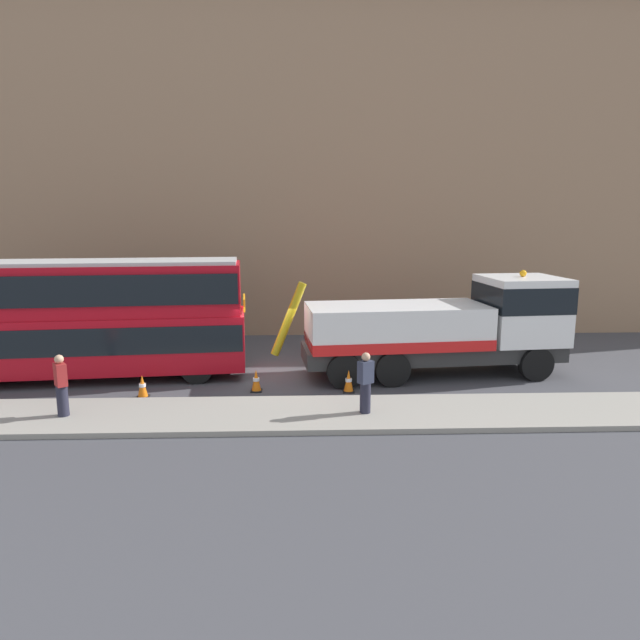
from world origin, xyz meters
name	(u,v)px	position (x,y,z in m)	size (l,w,h in m)	color
ground_plane	(274,375)	(0.00, 0.00, 0.00)	(120.00, 120.00, 0.00)	#424247
near_kerb	(268,414)	(0.00, -4.20, 0.07)	(60.00, 2.80, 0.15)	gray
building_facade	(279,159)	(0.00, 7.32, 8.07)	(60.00, 1.50, 16.00)	#9E7A5B
recovery_tow_truck	(446,326)	(6.00, -0.15, 1.76)	(10.23, 3.47, 3.67)	#2D2D2D
double_decker_bus	(80,315)	(-6.52, -0.20, 2.23)	(11.19, 3.57, 4.06)	#B70C19
pedestrian_onlooker	(61,386)	(-5.55, -4.29, 0.99)	(0.45, 0.48, 1.71)	#232333
pedestrian_bystander	(365,383)	(2.71, -4.34, 0.99)	(0.48, 0.44, 1.71)	#232333
traffic_cone_near_bus	(142,387)	(-3.95, -2.35, 0.34)	(0.36, 0.36, 0.72)	orange
traffic_cone_midway	(256,381)	(-0.49, -1.85, 0.34)	(0.36, 0.36, 0.72)	orange
traffic_cone_near_truck	(349,382)	(2.45, -2.02, 0.34)	(0.36, 0.36, 0.72)	orange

